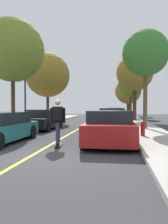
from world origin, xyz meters
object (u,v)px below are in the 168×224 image
Objects in this scene: parked_car_right_farthest at (115,114)px; street_tree_right_nearest at (145,53)px; street_tree_right_near at (135,73)px; fire_hydrant at (143,129)px; parked_car_left_near at (43,120)px; skateboarder at (58,119)px; skateboard at (58,144)px; street_tree_left_nearest at (13,50)px; streetlamp at (25,85)px; parked_car_right_nearest at (110,127)px; parked_car_right_near at (113,119)px; street_tree_left_near at (48,75)px; parked_car_right_far at (114,116)px; street_tree_right_farthest at (128,91)px; street_tree_right_far at (131,85)px.

street_tree_right_nearest is at bearing -80.17° from parked_car_right_farthest.
fire_hydrant is at bearing -92.66° from street_tree_right_near.
parked_car_left_near is 0.61× the size of street_tree_right_near.
street_tree_right_nearest is 5.95m from fire_hydrant.
skateboard is at bearing 101.96° from skateboarder.
street_tree_left_nearest reaches higher than street_tree_right_nearest.
skateboard is (4.48, -7.27, -3.00)m from streetlamp.
parked_car_right_farthest reaches higher than parked_car_right_nearest.
streetlamp is (-6.41, 0.06, 2.38)m from parked_car_right_near.
street_tree_left_near is 4.03× the size of skateboarder.
skateboard is (-1.93, -12.74, -0.54)m from parked_car_right_far.
street_tree_right_farthest reaches higher than parked_car_right_near.
street_tree_right_farthest is at bearing 82.09° from skateboarder.
streetlamp is at bearing 74.95° from street_tree_left_nearest.
street_tree_left_near reaches higher than skateboarder.
parked_car_left_near is 4.76× the size of skateboard.
streetlamp is at bearing -120.03° from street_tree_right_far.
street_tree_left_nearest is at bearing -118.99° from street_tree_right_far.
street_tree_right_near is (6.74, 9.03, 4.37)m from parked_car_left_near.
streetlamp is (0.33, -6.33, -1.66)m from street_tree_left_near.
street_tree_right_far is 3.54× the size of skateboarder.
fire_hydrant is at bearing -98.49° from street_tree_right_nearest.
parked_car_left_near is 3.23m from streetlamp.
parked_car_right_far is 0.67× the size of street_tree_right_far.
parked_car_left_near is 0.98× the size of parked_car_right_nearest.
street_tree_right_farthest is (2.08, 16.03, 3.50)m from parked_car_right_far.
parked_car_right_near is 2.70× the size of skateboarder.
parked_car_right_farthest is (0.00, 17.52, 0.01)m from parked_car_right_nearest.
skateboarder is at bearing -100.32° from street_tree_right_far.
street_tree_right_nearest is at bearing 58.36° from skateboard.
fire_hydrant is 9.54m from streetlamp.
street_tree_right_near is 11.72m from streetlamp.
parked_car_right_nearest is (4.66, -5.08, 0.02)m from parked_car_left_near.
street_tree_left_near is at bearing -120.18° from street_tree_right_farthest.
street_tree_right_far reaches higher than skateboarder.
skateboard is (-4.01, -21.96, -4.40)m from street_tree_right_far.
street_tree_left_nearest reaches higher than skateboarder.
street_tree_right_near is (2.08, -3.41, 4.34)m from parked_car_right_farthest.
streetlamp is at bearing 121.56° from skateboarder.
parked_car_right_farthest is 11.01m from street_tree_right_farthest.
street_tree_right_far reaches higher than parked_car_left_near.
street_tree_left_nearest is 1.22× the size of street_tree_right_far.
street_tree_left_nearest is 1.44× the size of streetlamp.
street_tree_right_nearest reaches higher than fire_hydrant.
street_tree_left_near reaches higher than parked_car_right_near.
parked_car_right_far is 2.38× the size of skateboarder.
street_tree_left_nearest is at bearing -111.21° from street_tree_right_farthest.
skateboarder reaches higher than parked_car_right_farthest.
street_tree_left_near reaches higher than skateboard.
parked_car_right_far is at bearing 81.44° from skateboarder.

